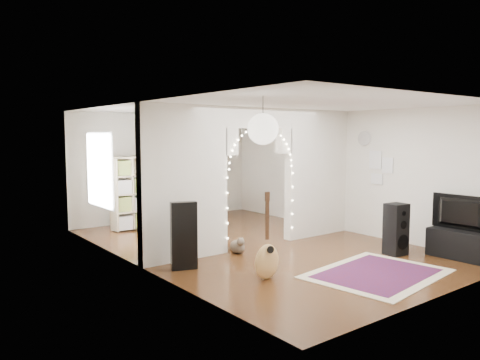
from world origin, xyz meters
TOP-DOWN VIEW (x-y plane):
  - floor at (0.00, 0.00)m, footprint 7.50×7.50m
  - ceiling at (0.00, 0.00)m, footprint 5.00×7.50m
  - wall_back at (0.00, 3.75)m, footprint 5.00×0.02m
  - wall_front at (0.00, -3.75)m, footprint 5.00×0.02m
  - wall_left at (-2.50, 0.00)m, footprint 0.02×7.50m
  - wall_right at (2.50, 0.00)m, footprint 0.02×7.50m
  - divider_wall at (0.00, 0.00)m, footprint 5.00×0.20m
  - fairy_lights at (0.00, -0.13)m, footprint 1.64×0.04m
  - window at (-2.47, 1.80)m, footprint 0.04×1.20m
  - wall_clock at (2.48, -0.60)m, footprint 0.03×0.31m
  - picture_frames at (2.48, -1.00)m, footprint 0.02×0.50m
  - paper_lantern at (-1.90, -2.40)m, footprint 0.40×0.40m
  - ceiling_fan at (0.00, 2.00)m, footprint 1.10×1.10m
  - area_rug at (0.29, -2.60)m, footprint 2.36×1.91m
  - guitar_case at (-1.98, -0.54)m, footprint 0.44×0.27m
  - acoustic_guitar at (-1.27, -1.76)m, footprint 0.47×0.24m
  - tabby_cat at (-0.69, -0.27)m, footprint 0.30×0.53m
  - floor_speaker at (1.56, -2.07)m, footprint 0.39×0.35m
  - media_console at (2.20, -2.89)m, footprint 0.43×1.01m
  - tv at (2.20, -2.89)m, footprint 0.17×1.08m
  - bookcase at (-0.92, 2.97)m, footprint 1.67×1.00m
  - dining_table at (0.38, 2.66)m, footprint 1.31×0.97m
  - flower_vase at (0.38, 2.66)m, footprint 0.21×0.21m
  - dining_chair_left at (-0.89, 0.35)m, footprint 0.54×0.55m
  - dining_chair_right at (0.16, 2.89)m, footprint 0.62×0.63m

SIDE VIEW (x-z plane):
  - floor at x=0.00m, z-range 0.00..0.00m
  - area_rug at x=0.29m, z-range 0.00..0.02m
  - tabby_cat at x=-0.69m, z-range -0.03..0.31m
  - dining_chair_left at x=-0.89m, z-range 0.00..0.46m
  - dining_chair_right at x=0.16m, z-range 0.00..0.48m
  - media_console at x=2.20m, z-range 0.00..0.50m
  - floor_speaker at x=1.56m, z-range 0.00..0.94m
  - acoustic_guitar at x=-1.27m, z-range -0.07..1.06m
  - guitar_case at x=-1.98m, z-range 0.00..1.11m
  - dining_table at x=0.38m, z-range 0.30..1.06m
  - tv at x=2.20m, z-range 0.50..1.12m
  - bookcase at x=-0.92m, z-range 0.00..1.67m
  - flower_vase at x=0.38m, z-range 0.76..0.95m
  - wall_back at x=0.00m, z-range 0.00..2.70m
  - wall_front at x=0.00m, z-range 0.00..2.70m
  - wall_left at x=-2.50m, z-range 0.00..2.70m
  - wall_right at x=2.50m, z-range 0.00..2.70m
  - divider_wall at x=0.00m, z-range 0.07..2.77m
  - window at x=-2.47m, z-range 0.80..2.20m
  - picture_frames at x=2.48m, z-range 1.15..1.85m
  - fairy_lights at x=0.00m, z-range 0.75..2.35m
  - wall_clock at x=2.48m, z-range 1.95..2.25m
  - paper_lantern at x=-1.90m, z-range 2.05..2.45m
  - ceiling_fan at x=0.00m, z-range 2.25..2.55m
  - ceiling at x=0.00m, z-range 2.69..2.71m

